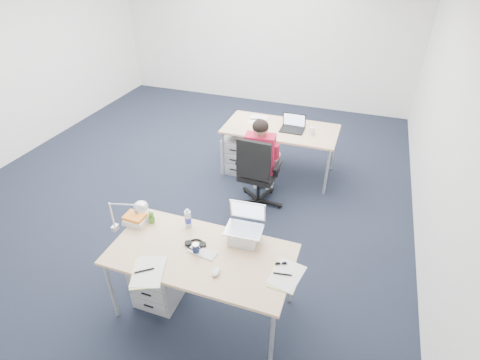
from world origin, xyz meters
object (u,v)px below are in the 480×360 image
at_px(wireless_keyboard, 202,252).
at_px(bear_figurine, 151,217).
at_px(sunglasses, 281,264).
at_px(drawer_pedestal_far, 239,152).
at_px(book_stack, 135,219).
at_px(desk_near, 201,257).
at_px(drawer_pedestal_near, 161,274).
at_px(seated_person, 261,159).
at_px(desk_lamp, 123,215).
at_px(computer_mouse, 216,272).
at_px(cordless_phone, 138,213).
at_px(can_koozie, 196,248).
at_px(desk_far, 280,131).
at_px(water_bottle, 188,218).
at_px(office_chair, 258,186).
at_px(silver_laptop, 244,226).
at_px(dark_laptop, 293,123).
at_px(far_cup, 312,131).
at_px(headphones, 195,244).

height_order(wireless_keyboard, bear_figurine, bear_figurine).
xyz_separation_m(bear_figurine, sunglasses, (1.30, -0.13, -0.05)).
height_order(drawer_pedestal_far, book_stack, book_stack).
height_order(desk_near, drawer_pedestal_near, desk_near).
xyz_separation_m(seated_person, desk_lamp, (-0.73, -1.92, 0.33)).
distance_m(desk_near, computer_mouse, 0.28).
distance_m(cordless_phone, desk_lamp, 0.24).
distance_m(can_koozie, bear_figurine, 0.61).
bearing_deg(seated_person, can_koozie, -96.23).
bearing_deg(drawer_pedestal_far, desk_lamp, -94.33).
xyz_separation_m(desk_near, desk_lamp, (-0.75, 0.01, 0.26)).
height_order(cordless_phone, sunglasses, cordless_phone).
xyz_separation_m(desk_far, bear_figurine, (-0.65, -2.43, 0.11)).
xyz_separation_m(can_koozie, water_bottle, (-0.21, 0.29, 0.05)).
height_order(office_chair, drawer_pedestal_near, office_chair).
distance_m(seated_person, drawer_pedestal_near, 1.99).
height_order(silver_laptop, bear_figurine, silver_laptop).
bearing_deg(dark_laptop, desk_lamp, -110.14).
height_order(seated_person, book_stack, seated_person).
bearing_deg(book_stack, drawer_pedestal_near, -26.61).
distance_m(drawer_pedestal_near, wireless_keyboard, 0.66).
bearing_deg(drawer_pedestal_near, bear_figurine, 125.17).
height_order(water_bottle, cordless_phone, water_bottle).
relative_size(drawer_pedestal_near, silver_laptop, 1.59).
distance_m(can_koozie, far_cup, 2.66).
height_order(bear_figurine, book_stack, bear_figurine).
relative_size(drawer_pedestal_far, far_cup, 5.16).
height_order(drawer_pedestal_near, silver_laptop, silver_laptop).
bearing_deg(far_cup, computer_mouse, -95.72).
bearing_deg(dark_laptop, wireless_keyboard, -94.34).
xyz_separation_m(wireless_keyboard, cordless_phone, (-0.76, 0.21, 0.08)).
relative_size(seated_person, dark_laptop, 3.70).
xyz_separation_m(seated_person, can_koozie, (-0.02, -1.93, 0.17)).
distance_m(seated_person, computer_mouse, 2.12).
height_order(desk_far, drawer_pedestal_near, desk_far).
distance_m(bear_figurine, far_cup, 2.62).
distance_m(computer_mouse, cordless_phone, 1.04).
bearing_deg(headphones, dark_laptop, 72.14).
bearing_deg(wireless_keyboard, desk_lamp, -172.44).
height_order(desk_near, office_chair, office_chair).
bearing_deg(drawer_pedestal_far, book_stack, -94.60).
height_order(drawer_pedestal_far, can_koozie, can_koozie).
xyz_separation_m(headphones, desk_lamp, (-0.67, -0.06, 0.20)).
bearing_deg(can_koozie, silver_laptop, 39.03).
height_order(drawer_pedestal_near, wireless_keyboard, wireless_keyboard).
xyz_separation_m(computer_mouse, headphones, (-0.30, 0.24, -0.00)).
relative_size(desk_far, drawer_pedestal_near, 2.91).
bearing_deg(desk_near, cordless_phone, 163.80).
bearing_deg(sunglasses, desk_lamp, 161.67).
relative_size(sunglasses, dark_laptop, 0.31).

